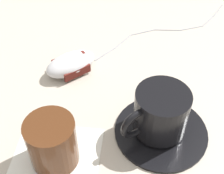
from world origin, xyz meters
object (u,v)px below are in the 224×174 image
object	(u,v)px
drinking_glass	(52,143)
coffee_cup	(160,112)
computer_mouse	(71,64)
saucer	(161,131)

from	to	relation	value
drinking_glass	coffee_cup	bearing A→B (deg)	-58.70
drinking_glass	computer_mouse	bearing A→B (deg)	11.36
saucer	computer_mouse	bearing A→B (deg)	59.76
saucer	computer_mouse	xyz separation A→B (m)	(0.11, 0.19, 0.01)
saucer	coffee_cup	bearing A→B (deg)	76.57
saucer	coffee_cup	world-z (taller)	coffee_cup
saucer	computer_mouse	size ratio (longest dim) A/B	1.34
coffee_cup	computer_mouse	size ratio (longest dim) A/B	0.89
saucer	computer_mouse	world-z (taller)	computer_mouse
coffee_cup	saucer	bearing A→B (deg)	-103.43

